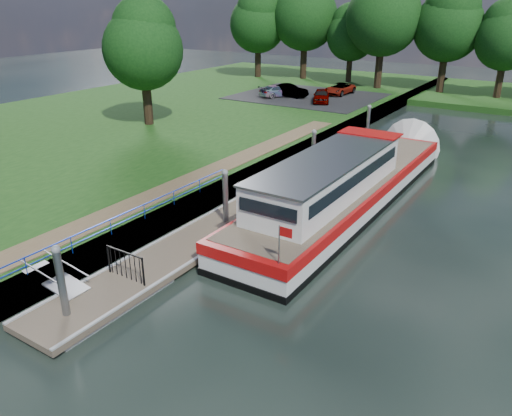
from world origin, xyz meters
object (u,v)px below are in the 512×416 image
Objects in this scene: barge at (351,183)px; car_d at (340,89)px; car_b at (289,91)px; car_c at (278,91)px; car_a at (321,96)px; pontoon at (275,196)px.

barge is 5.03× the size of car_d.
car_b reaches higher than car_c.
car_d is at bearing 68.89° from car_a.
barge reaches higher than car_a.
car_b is 1.16m from car_c.
barge is at bearing 26.64° from pontoon.
pontoon is 7.14× the size of car_d.
pontoon is at bearing -94.46° from car_a.
car_c is at bearing 104.90° from car_b.
barge is at bearing -152.57° from car_b.
car_a is at bearing 119.64° from barge.
car_d is (-8.56, 27.64, 1.24)m from pontoon.
car_b is at bearing 117.75° from pontoon.
barge is 5.66× the size of car_a.
pontoon is 24.15m from car_a.
car_d is (-0.30, 4.99, -0.05)m from car_a.
car_c is (-17.00, 21.21, 0.33)m from barge.
barge is at bearing -84.87° from car_a.
car_c is 0.95× the size of car_d.
car_b is at bearing 126.34° from barge.
car_c is at bearing 120.23° from pontoon.
pontoon is at bearing -161.17° from car_b.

